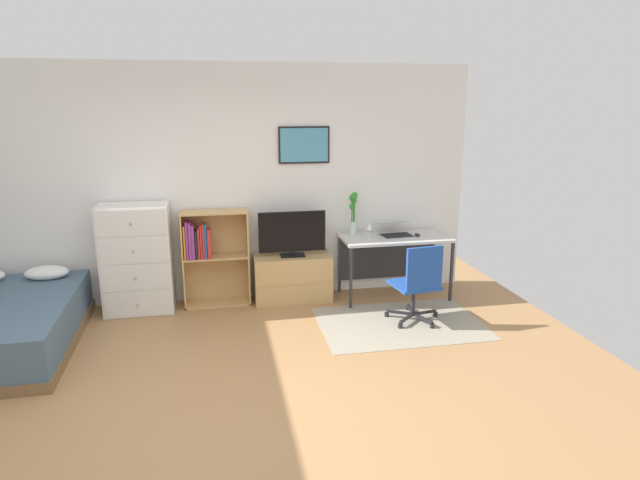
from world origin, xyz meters
TOP-DOWN VIEW (x-y plane):
  - ground_plane at (0.00, 0.00)m, footprint 7.20×7.20m
  - wall_back_with_posters at (0.01, 2.43)m, footprint 6.12×0.09m
  - area_rug at (1.91, 1.25)m, footprint 1.70×1.20m
  - dresser at (-0.81, 2.15)m, footprint 0.74×0.46m
  - bookshelf at (-0.03, 2.22)m, footprint 0.74×0.30m
  - tv_stand at (0.91, 2.17)m, footprint 0.89×0.41m
  - television at (0.91, 2.15)m, footprint 0.77×0.16m
  - desk at (2.11, 2.14)m, footprint 1.27×0.62m
  - office_chair at (2.09, 1.23)m, footprint 0.57×0.58m
  - laptop at (2.13, 2.14)m, footprint 0.41×0.44m
  - computer_mouse at (2.38, 2.03)m, footprint 0.06×0.10m
  - bamboo_vase at (1.65, 2.26)m, footprint 0.10×0.10m
  - wine_glass at (1.79, 2.04)m, footprint 0.07×0.07m

SIDE VIEW (x-z plane):
  - ground_plane at x=0.00m, z-range 0.00..0.00m
  - area_rug at x=1.91m, z-range 0.00..0.01m
  - tv_stand at x=0.91m, z-range 0.00..0.54m
  - office_chair at x=2.09m, z-range 0.03..0.89m
  - dresser at x=-0.81m, z-range 0.00..1.21m
  - desk at x=2.11m, z-range 0.24..0.98m
  - bookshelf at x=-0.03m, z-range 0.08..1.17m
  - computer_mouse at x=2.38m, z-range 0.74..0.77m
  - television at x=0.91m, z-range 0.54..1.07m
  - laptop at x=2.13m, z-range 0.72..0.89m
  - wine_glass at x=1.79m, z-range 0.78..0.96m
  - bamboo_vase at x=1.65m, z-range 0.76..1.27m
  - wall_back_with_posters at x=0.01m, z-range 0.00..2.70m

